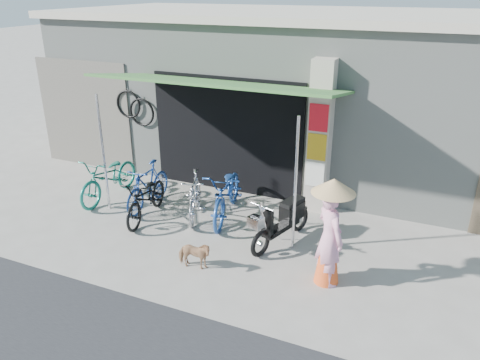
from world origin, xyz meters
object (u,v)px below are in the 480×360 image
at_px(bike_silver, 195,196).
at_px(bike_teal, 109,177).
at_px(nun, 330,233).
at_px(street_dog, 194,255).
at_px(bike_black, 147,198).
at_px(moped, 283,221).
at_px(bike_navy, 228,193).
at_px(bike_blue, 148,186).

bearing_deg(bike_silver, bike_teal, 157.27).
bearing_deg(nun, street_dog, 58.03).
relative_size(bike_black, nun, 0.95).
xyz_separation_m(street_dog, moped, (1.02, 1.36, 0.18)).
distance_m(bike_teal, street_dog, 3.36).
height_order(street_dog, moped, moped).
xyz_separation_m(bike_teal, moped, (3.94, -0.29, -0.06)).
distance_m(moped, nun, 1.40).
xyz_separation_m(bike_navy, moped, (1.29, -0.49, -0.09)).
xyz_separation_m(bike_silver, street_dog, (0.85, -1.59, -0.21)).
bearing_deg(bike_black, bike_silver, 17.00).
xyz_separation_m(bike_teal, bike_navy, (2.65, 0.21, 0.03)).
relative_size(bike_silver, moped, 0.94).
bearing_deg(bike_silver, bike_navy, 2.83).
relative_size(bike_blue, moped, 0.98).
relative_size(bike_black, bike_navy, 0.84).
distance_m(bike_black, bike_navy, 1.56).
xyz_separation_m(bike_silver, nun, (2.88, -1.10, 0.40)).
distance_m(bike_black, bike_silver, 0.93).
xyz_separation_m(moped, nun, (1.01, -0.87, 0.43)).
xyz_separation_m(bike_teal, street_dog, (2.92, -1.65, -0.24)).
height_order(bike_blue, nun, nun).
bearing_deg(bike_black, nun, -19.83).
relative_size(bike_navy, nun, 1.14).
bearing_deg(street_dog, bike_black, 46.71).
bearing_deg(bike_blue, nun, -17.84).
height_order(bike_navy, nun, nun).
distance_m(bike_blue, moped, 2.97).
height_order(bike_black, moped, moped).
distance_m(bike_blue, bike_navy, 1.68).
relative_size(bike_teal, moped, 1.15).
distance_m(bike_blue, nun, 4.13).
relative_size(bike_black, moped, 1.02).
bearing_deg(bike_navy, bike_silver, -168.03).
xyz_separation_m(bike_black, bike_navy, (1.41, 0.67, 0.08)).
bearing_deg(bike_navy, bike_teal, 172.30).
distance_m(bike_navy, nun, 2.70).
relative_size(bike_black, bike_silver, 1.08).
bearing_deg(bike_navy, nun, -42.69).
xyz_separation_m(bike_black, bike_silver, (0.83, 0.41, 0.02)).
distance_m(bike_teal, bike_blue, 0.99).
height_order(bike_silver, moped, moped).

